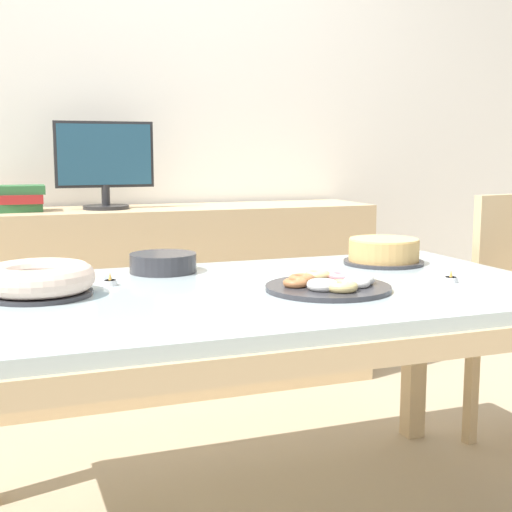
{
  "coord_description": "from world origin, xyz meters",
  "views": [
    {
      "loc": [
        -0.72,
        -1.83,
        1.1
      ],
      "look_at": [
        0.04,
        0.2,
        0.78
      ],
      "focal_mm": 50.0,
      "sensor_mm": 36.0,
      "label": 1
    }
  ],
  "objects_px": {
    "tealight_right_edge": "(45,276)",
    "tealight_left_edge": "(451,279)",
    "computer_monitor": "(105,165)",
    "tealight_centre": "(110,282)",
    "book_stack": "(16,198)",
    "pastry_platter": "(329,285)",
    "cake_chocolate_round": "(384,252)",
    "plate_stack": "(163,263)",
    "cake_golden_bundt": "(39,280)"
  },
  "relations": [
    {
      "from": "book_stack",
      "to": "tealight_left_edge",
      "type": "xyz_separation_m",
      "value": [
        1.14,
        -1.43,
        -0.17
      ]
    },
    {
      "from": "pastry_platter",
      "to": "tealight_left_edge",
      "type": "bearing_deg",
      "value": -2.38
    },
    {
      "from": "cake_chocolate_round",
      "to": "cake_golden_bundt",
      "type": "bearing_deg",
      "value": -172.32
    },
    {
      "from": "tealight_left_edge",
      "to": "plate_stack",
      "type": "bearing_deg",
      "value": 147.85
    },
    {
      "from": "pastry_platter",
      "to": "tealight_right_edge",
      "type": "distance_m",
      "value": 0.85
    },
    {
      "from": "computer_monitor",
      "to": "book_stack",
      "type": "xyz_separation_m",
      "value": [
        -0.37,
        0.0,
        -0.13
      ]
    },
    {
      "from": "computer_monitor",
      "to": "tealight_centre",
      "type": "height_order",
      "value": "computer_monitor"
    },
    {
      "from": "cake_golden_bundt",
      "to": "book_stack",
      "type": "bearing_deg",
      "value": 90.32
    },
    {
      "from": "cake_chocolate_round",
      "to": "plate_stack",
      "type": "relative_size",
      "value": 1.28
    },
    {
      "from": "plate_stack",
      "to": "cake_golden_bundt",
      "type": "bearing_deg",
      "value": -147.29
    },
    {
      "from": "cake_chocolate_round",
      "to": "plate_stack",
      "type": "height_order",
      "value": "cake_chocolate_round"
    },
    {
      "from": "book_stack",
      "to": "plate_stack",
      "type": "xyz_separation_m",
      "value": [
        0.4,
        -0.96,
        -0.15
      ]
    },
    {
      "from": "pastry_platter",
      "to": "plate_stack",
      "type": "xyz_separation_m",
      "value": [
        -0.36,
        0.45,
        0.01
      ]
    },
    {
      "from": "book_stack",
      "to": "tealight_centre",
      "type": "xyz_separation_m",
      "value": [
        0.21,
        -1.13,
        -0.17
      ]
    },
    {
      "from": "cake_chocolate_round",
      "to": "tealight_right_edge",
      "type": "bearing_deg",
      "value": 174.62
    },
    {
      "from": "tealight_centre",
      "to": "tealight_left_edge",
      "type": "relative_size",
      "value": 1.0
    },
    {
      "from": "computer_monitor",
      "to": "plate_stack",
      "type": "distance_m",
      "value": 1.0
    },
    {
      "from": "cake_golden_bundt",
      "to": "pastry_platter",
      "type": "distance_m",
      "value": 0.78
    },
    {
      "from": "cake_chocolate_round",
      "to": "tealight_centre",
      "type": "height_order",
      "value": "cake_chocolate_round"
    },
    {
      "from": "book_stack",
      "to": "plate_stack",
      "type": "distance_m",
      "value": 1.05
    },
    {
      "from": "tealight_right_edge",
      "to": "tealight_left_edge",
      "type": "xyz_separation_m",
      "value": [
        1.1,
        -0.47,
        0.0
      ]
    },
    {
      "from": "pastry_platter",
      "to": "plate_stack",
      "type": "bearing_deg",
      "value": 128.48
    },
    {
      "from": "book_stack",
      "to": "pastry_platter",
      "type": "xyz_separation_m",
      "value": [
        0.76,
        -1.41,
        -0.17
      ]
    },
    {
      "from": "computer_monitor",
      "to": "cake_chocolate_round",
      "type": "xyz_separation_m",
      "value": [
        0.76,
        -1.06,
        -0.28
      ]
    },
    {
      "from": "computer_monitor",
      "to": "plate_stack",
      "type": "relative_size",
      "value": 2.02
    },
    {
      "from": "tealight_right_edge",
      "to": "cake_golden_bundt",
      "type": "bearing_deg",
      "value": -97.06
    },
    {
      "from": "book_stack",
      "to": "tealight_right_edge",
      "type": "height_order",
      "value": "book_stack"
    },
    {
      "from": "cake_chocolate_round",
      "to": "tealight_left_edge",
      "type": "bearing_deg",
      "value": -88.91
    },
    {
      "from": "cake_chocolate_round",
      "to": "plate_stack",
      "type": "distance_m",
      "value": 0.74
    },
    {
      "from": "tealight_right_edge",
      "to": "pastry_platter",
      "type": "bearing_deg",
      "value": -32.35
    },
    {
      "from": "computer_monitor",
      "to": "tealight_left_edge",
      "type": "xyz_separation_m",
      "value": [
        0.77,
        -1.43,
        -0.31
      ]
    },
    {
      "from": "cake_chocolate_round",
      "to": "pastry_platter",
      "type": "xyz_separation_m",
      "value": [
        -0.38,
        -0.35,
        -0.03
      ]
    },
    {
      "from": "cake_chocolate_round",
      "to": "cake_golden_bundt",
      "type": "distance_m",
      "value": 1.14
    },
    {
      "from": "pastry_platter",
      "to": "tealight_centre",
      "type": "xyz_separation_m",
      "value": [
        -0.55,
        0.28,
        -0.0
      ]
    },
    {
      "from": "computer_monitor",
      "to": "tealight_left_edge",
      "type": "relative_size",
      "value": 10.6
    },
    {
      "from": "cake_chocolate_round",
      "to": "tealight_centre",
      "type": "bearing_deg",
      "value": -175.74
    },
    {
      "from": "cake_golden_bundt",
      "to": "pastry_platter",
      "type": "xyz_separation_m",
      "value": [
        0.75,
        -0.2,
        -0.03
      ]
    },
    {
      "from": "computer_monitor",
      "to": "pastry_platter",
      "type": "relative_size",
      "value": 1.23
    },
    {
      "from": "computer_monitor",
      "to": "book_stack",
      "type": "distance_m",
      "value": 0.39
    },
    {
      "from": "tealight_right_edge",
      "to": "tealight_left_edge",
      "type": "distance_m",
      "value": 1.2
    },
    {
      "from": "computer_monitor",
      "to": "book_stack",
      "type": "relative_size",
      "value": 1.77
    },
    {
      "from": "cake_chocolate_round",
      "to": "plate_stack",
      "type": "bearing_deg",
      "value": 172.31
    },
    {
      "from": "pastry_platter",
      "to": "tealight_centre",
      "type": "distance_m",
      "value": 0.62
    },
    {
      "from": "book_stack",
      "to": "pastry_platter",
      "type": "relative_size",
      "value": 0.69
    },
    {
      "from": "computer_monitor",
      "to": "cake_golden_bundt",
      "type": "bearing_deg",
      "value": -106.76
    },
    {
      "from": "computer_monitor",
      "to": "tealight_left_edge",
      "type": "bearing_deg",
      "value": -61.61
    },
    {
      "from": "pastry_platter",
      "to": "tealight_right_edge",
      "type": "relative_size",
      "value": 8.64
    },
    {
      "from": "pastry_platter",
      "to": "tealight_right_edge",
      "type": "bearing_deg",
      "value": 147.65
    },
    {
      "from": "pastry_platter",
      "to": "computer_monitor",
      "type": "bearing_deg",
      "value": 105.3
    },
    {
      "from": "computer_monitor",
      "to": "tealight_right_edge",
      "type": "bearing_deg",
      "value": -109.22
    }
  ]
}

